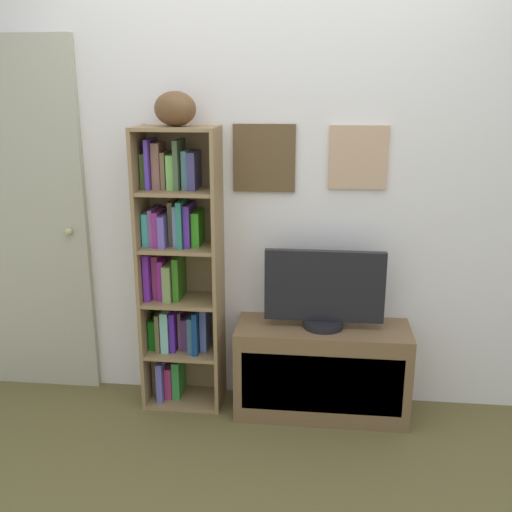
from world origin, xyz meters
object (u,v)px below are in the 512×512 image
at_px(tv_stand, 322,370).
at_px(football, 175,109).
at_px(bookshelf, 177,272).
at_px(door, 22,222).
at_px(television, 324,291).

bearing_deg(tv_stand, football, 177.27).
height_order(bookshelf, football, football).
bearing_deg(door, football, -6.95).
bearing_deg(television, bookshelf, 175.30).
bearing_deg(door, bookshelf, -5.30).
xyz_separation_m(bookshelf, door, (-0.93, 0.09, 0.24)).
height_order(television, door, door).
bearing_deg(football, television, -2.65).
xyz_separation_m(football, tv_stand, (0.79, -0.04, -1.41)).
distance_m(bookshelf, tv_stand, 0.97).
relative_size(football, television, 0.39).
xyz_separation_m(football, television, (0.79, -0.04, -0.94)).
bearing_deg(football, tv_stand, -2.73).
height_order(bookshelf, television, bookshelf).
distance_m(football, door, 1.16).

